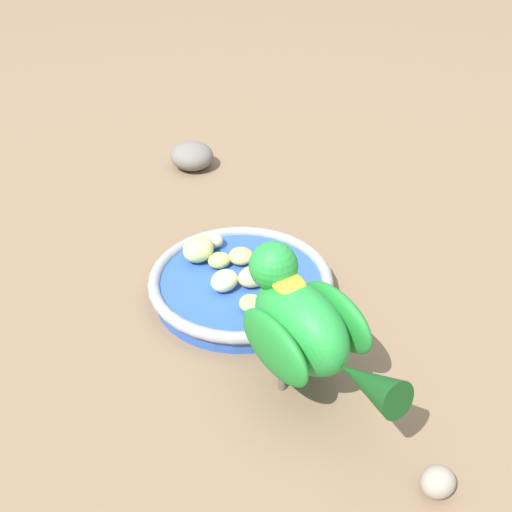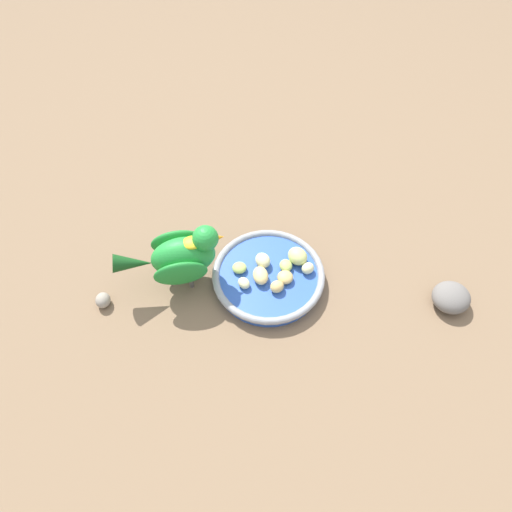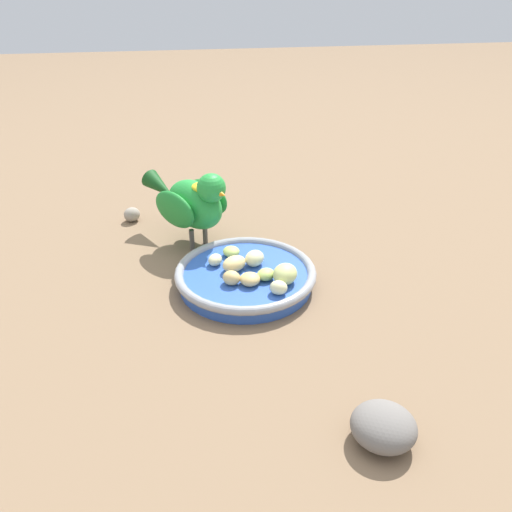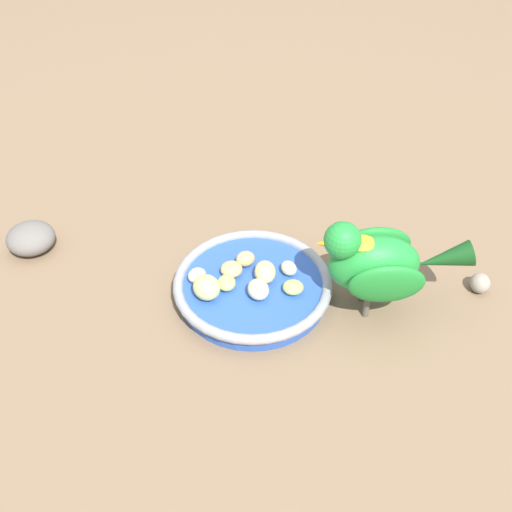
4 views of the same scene
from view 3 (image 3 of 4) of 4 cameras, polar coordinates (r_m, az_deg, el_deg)
ground_plane at (r=0.84m, az=-2.20°, el=-2.77°), size 4.00×4.00×0.00m
feeding_bowl at (r=0.82m, az=-1.07°, el=-2.08°), size 0.21×0.21×0.03m
apple_piece_0 at (r=0.81m, az=-2.22°, el=-0.94°), size 0.04×0.05×0.02m
apple_piece_1 at (r=0.83m, az=-4.18°, el=-0.39°), size 0.03×0.03×0.02m
apple_piece_2 at (r=0.79m, az=2.97°, el=-1.84°), size 0.05×0.05×0.03m
apple_piece_3 at (r=0.79m, az=-0.62°, el=-2.36°), size 0.04×0.04×0.02m
apple_piece_4 at (r=0.79m, az=-2.51°, el=-2.23°), size 0.03×0.03×0.02m
apple_piece_5 at (r=0.86m, az=-2.72°, el=0.45°), size 0.04×0.04×0.02m
apple_piece_6 at (r=0.83m, az=-0.15°, el=-0.23°), size 0.04×0.04×0.02m
apple_piece_7 at (r=0.80m, az=1.01°, el=-1.88°), size 0.03×0.04×0.02m
apple_piece_8 at (r=0.77m, az=2.31°, el=-3.23°), size 0.03×0.03×0.02m
parrot at (r=0.91m, az=-6.43°, el=5.58°), size 0.17×0.15×0.14m
rock_large at (r=0.60m, az=12.85°, el=-16.57°), size 0.09×0.09×0.04m
pebble_0 at (r=1.04m, az=-12.52°, el=4.15°), size 0.04×0.04×0.03m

